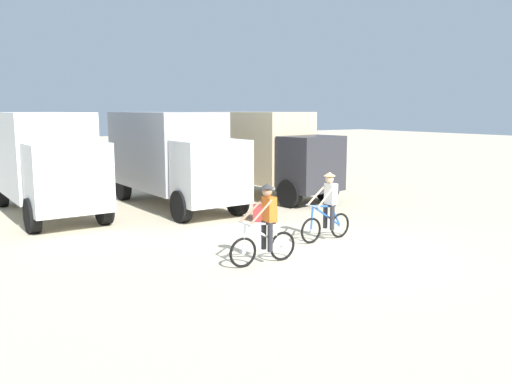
% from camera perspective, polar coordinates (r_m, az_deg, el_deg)
% --- Properties ---
extents(ground_plane, '(120.00, 120.00, 0.00)m').
position_cam_1_polar(ground_plane, '(12.93, 8.58, -6.57)').
color(ground_plane, beige).
extents(box_truck_avon_van, '(2.50, 6.79, 3.35)m').
position_cam_1_polar(box_truck_avon_van, '(18.66, -22.03, 3.48)').
color(box_truck_avon_van, white).
rests_on(box_truck_avon_van, ground).
extents(box_truck_grey_hauler, '(2.49, 6.79, 3.35)m').
position_cam_1_polar(box_truck_grey_hauler, '(18.95, -9.13, 4.09)').
color(box_truck_grey_hauler, '#9E9EA3').
rests_on(box_truck_grey_hauler, ground).
extents(box_truck_tan_camper, '(3.38, 7.03, 3.35)m').
position_cam_1_polar(box_truck_tan_camper, '(21.07, 0.25, 4.68)').
color(box_truck_tan_camper, '#CCB78E').
rests_on(box_truck_tan_camper, ground).
extents(cyclist_orange_shirt, '(1.73, 0.52, 1.82)m').
position_cam_1_polar(cyclist_orange_shirt, '(11.73, 1.03, -3.81)').
color(cyclist_orange_shirt, black).
rests_on(cyclist_orange_shirt, ground).
extents(cyclist_cowboy_hat, '(1.73, 0.52, 1.82)m').
position_cam_1_polar(cyclist_cowboy_hat, '(13.96, 7.81, -1.83)').
color(cyclist_cowboy_hat, black).
rests_on(cyclist_cowboy_hat, ground).
extents(supply_crate, '(1.11, 1.14, 0.43)m').
position_cam_1_polar(supply_crate, '(16.54, 0.98, -2.30)').
color(supply_crate, '#9E2D2D').
rests_on(supply_crate, ground).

